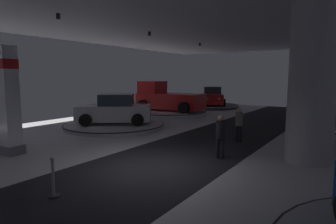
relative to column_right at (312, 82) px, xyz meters
name	(u,v)px	position (x,y,z in m)	size (l,w,h in m)	color
ground	(150,168)	(-4.10, -3.64, -2.77)	(24.00, 44.00, 0.06)	silver
column_right	(312,82)	(0.00, 0.00, 0.00)	(1.52, 1.52, 5.50)	#ADADB2
brand_sign_pylon	(5,99)	(-9.71, -5.35, -0.65)	(1.29, 0.69, 4.07)	slate
display_platform_deep_left	(212,106)	(-10.42, 13.98, -2.59)	(5.13, 5.13, 0.28)	#333338
display_car_deep_left	(212,97)	(-10.44, 14.01, -1.70)	(3.65, 4.55, 1.71)	red
display_platform_mid_left	(115,125)	(-10.43, 1.05, -2.62)	(5.80, 5.80, 0.23)	#B7B7BC
display_car_mid_left	(115,110)	(-10.41, 1.06, -1.75)	(4.45, 3.94, 1.71)	silver
display_platform_far_left	(170,112)	(-11.14, 7.90, -2.60)	(5.68, 5.68, 0.27)	silver
pickup_truck_far_left	(167,98)	(-11.46, 7.88, -1.54)	(5.41, 2.88, 2.30)	red
visitor_walking_near	(220,134)	(-2.67, -1.40, -1.84)	(0.32, 0.32, 1.59)	black
visitor_walking_far	(239,122)	(-3.06, 1.49, -1.84)	(0.32, 0.32, 1.59)	black
stanchion_b	(53,182)	(-4.66, -6.77, -2.38)	(0.28, 0.28, 1.01)	#333338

